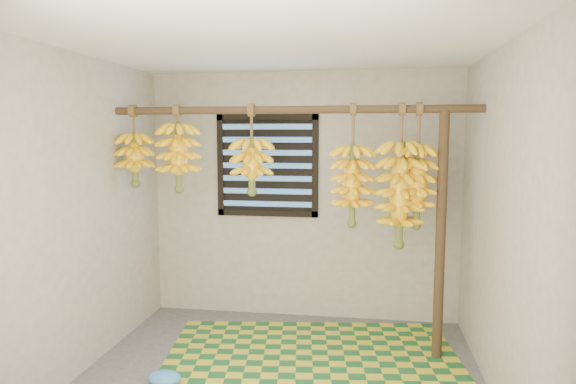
% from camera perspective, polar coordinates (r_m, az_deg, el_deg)
% --- Properties ---
extents(ceiling, '(3.00, 3.00, 0.01)m').
position_cam_1_polar(ceiling, '(3.54, -1.43, 16.20)').
color(ceiling, silver).
rests_on(ceiling, wall_back).
extents(wall_back, '(3.00, 0.01, 2.40)m').
position_cam_1_polar(wall_back, '(5.01, 1.69, -0.48)').
color(wall_back, gray).
rests_on(wall_back, floor).
extents(wall_left, '(0.01, 3.00, 2.40)m').
position_cam_1_polar(wall_left, '(4.08, -22.67, -2.59)').
color(wall_left, gray).
rests_on(wall_left, floor).
extents(wall_right, '(0.01, 3.00, 2.40)m').
position_cam_1_polar(wall_right, '(3.59, 23.01, -3.78)').
color(wall_right, gray).
rests_on(wall_right, floor).
extents(window, '(1.00, 0.04, 1.00)m').
position_cam_1_polar(window, '(5.01, -2.32, 2.96)').
color(window, black).
rests_on(window, wall_back).
extents(hanging_pole, '(3.00, 0.06, 0.06)m').
position_cam_1_polar(hanging_pole, '(4.18, 0.32, 9.12)').
color(hanging_pole, '#45351E').
rests_on(hanging_pole, wall_left).
extents(support_post, '(0.08, 0.08, 2.00)m').
position_cam_1_polar(support_post, '(4.25, 16.59, -4.75)').
color(support_post, '#45351E').
rests_on(support_post, floor).
extents(woven_mat, '(2.58, 2.17, 0.01)m').
position_cam_1_polar(woven_mat, '(4.21, 2.75, -18.88)').
color(woven_mat, '#185226').
rests_on(woven_mat, floor).
extents(plastic_bag, '(0.25, 0.18, 0.10)m').
position_cam_1_polar(plastic_bag, '(4.02, -13.57, -19.45)').
color(plastic_bag, '#3982D4').
rests_on(plastic_bag, woven_mat).
extents(banana_bunch_a, '(0.30, 0.30, 0.69)m').
position_cam_1_polar(banana_bunch_a, '(4.58, -16.65, 3.49)').
color(banana_bunch_a, brown).
rests_on(banana_bunch_a, hanging_pole).
extents(banana_bunch_b, '(0.35, 0.35, 0.73)m').
position_cam_1_polar(banana_bunch_b, '(4.43, -12.07, 3.79)').
color(banana_bunch_b, brown).
rests_on(banana_bunch_b, hanging_pole).
extents(banana_bunch_c, '(0.34, 0.34, 0.74)m').
position_cam_1_polar(banana_bunch_c, '(4.25, -4.04, 2.89)').
color(banana_bunch_c, brown).
rests_on(banana_bunch_c, hanging_pole).
extents(banana_bunch_d, '(0.34, 0.34, 0.99)m').
position_cam_1_polar(banana_bunch_d, '(4.15, 7.16, 0.72)').
color(banana_bunch_d, brown).
rests_on(banana_bunch_d, hanging_pole).
extents(banana_bunch_e, '(0.38, 0.38, 1.14)m').
position_cam_1_polar(banana_bunch_e, '(4.17, 12.34, -0.28)').
color(banana_bunch_e, brown).
rests_on(banana_bunch_e, hanging_pole).
extents(banana_bunch_f, '(0.28, 0.28, 0.99)m').
position_cam_1_polar(banana_bunch_f, '(4.17, 14.17, 0.63)').
color(banana_bunch_f, brown).
rests_on(banana_bunch_f, hanging_pole).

